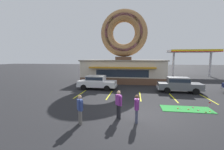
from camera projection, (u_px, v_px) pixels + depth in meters
ground_plane at (141, 116)px, 9.48m from camera, size 160.00×160.00×0.00m
donut_shop_building at (124, 57)px, 23.08m from camera, size 12.30×6.75×10.96m
putting_mat at (186, 109)px, 10.67m from camera, size 3.47×1.39×0.03m
mini_donut_near_left at (198, 110)px, 10.35m from camera, size 0.13×0.13×0.04m
mini_donut_near_right at (178, 108)px, 10.74m from camera, size 0.13×0.13×0.04m
mini_donut_mid_left at (210, 111)px, 10.14m from camera, size 0.13×0.13×0.04m
mini_donut_mid_centre at (193, 107)px, 10.92m from camera, size 0.13×0.13×0.04m
mini_donut_mid_right at (188, 109)px, 10.53m from camera, size 0.13×0.13×0.04m
mini_donut_far_left at (206, 112)px, 9.97m from camera, size 0.13×0.13×0.04m
golf_ball at (182, 109)px, 10.57m from camera, size 0.04×0.04×0.04m
putting_flag_pin at (209, 104)px, 10.49m from camera, size 0.13×0.01×0.55m
car_white at (97, 82)px, 17.59m from camera, size 4.62×2.10×1.60m
car_grey at (179, 84)px, 16.00m from camera, size 4.62×2.11×1.60m
pedestrian_blue_sweater_man at (119, 103)px, 8.95m from camera, size 0.43×0.49×1.71m
pedestrian_hooded_kid at (137, 107)px, 8.39m from camera, size 0.25×0.60×1.60m
pedestrian_leather_jacket_man at (80, 108)px, 8.20m from camera, size 0.42×0.50×1.62m
trash_bin at (171, 82)px, 20.01m from camera, size 0.57×0.57×0.97m
gas_station_canopy at (192, 52)px, 29.92m from camera, size 9.00×4.46×5.30m
parking_stripe_far_left at (81, 94)px, 15.27m from camera, size 0.12×3.60×0.01m
parking_stripe_left at (109, 95)px, 14.82m from camera, size 0.12×3.60×0.01m
parking_stripe_mid_left at (140, 96)px, 14.37m from camera, size 0.12×3.60×0.01m
parking_stripe_centre at (173, 97)px, 13.92m from camera, size 0.12×3.60×0.01m
parking_stripe_mid_right at (208, 99)px, 13.46m from camera, size 0.12×3.60×0.01m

